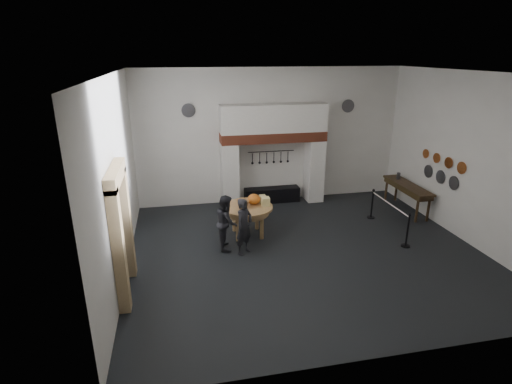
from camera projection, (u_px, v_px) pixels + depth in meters
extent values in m
cube|color=black|center=(305.00, 250.00, 10.52)|extent=(9.00, 8.00, 0.02)
cube|color=silver|center=(313.00, 73.00, 9.03)|extent=(9.00, 8.00, 0.02)
cube|color=silver|center=(271.00, 136.00, 13.47)|extent=(9.00, 0.02, 4.50)
cube|color=silver|center=(394.00, 239.00, 6.08)|extent=(9.00, 0.02, 4.50)
cube|color=silver|center=(117.00, 180.00, 8.92)|extent=(0.02, 8.00, 4.50)
cube|color=silver|center=(470.00, 159.00, 10.63)|extent=(0.02, 8.00, 4.50)
cube|color=silver|center=(230.00, 175.00, 13.26)|extent=(0.55, 0.70, 2.15)
cube|color=silver|center=(314.00, 170.00, 13.82)|extent=(0.55, 0.70, 2.15)
cube|color=#9E442B|center=(273.00, 137.00, 13.13)|extent=(3.50, 0.72, 0.32)
cube|color=silver|center=(274.00, 118.00, 12.93)|extent=(3.50, 0.70, 0.90)
cube|color=black|center=(272.00, 195.00, 13.88)|extent=(1.90, 0.45, 0.50)
cylinder|color=black|center=(271.00, 151.00, 13.56)|extent=(1.60, 0.02, 0.02)
cube|color=black|center=(119.00, 239.00, 8.34)|extent=(0.04, 1.10, 2.50)
cube|color=tan|center=(119.00, 252.00, 7.69)|extent=(0.22, 0.30, 2.60)
cube|color=tan|center=(126.00, 223.00, 8.98)|extent=(0.22, 0.30, 2.60)
cube|color=tan|center=(115.00, 175.00, 7.89)|extent=(0.22, 1.70, 0.30)
cube|color=gold|center=(126.00, 195.00, 9.89)|extent=(0.05, 0.34, 0.44)
cylinder|color=#A8844F|center=(248.00, 207.00, 11.15)|extent=(1.60, 1.60, 0.07)
ellipsoid|color=orange|center=(254.00, 199.00, 11.22)|extent=(0.36, 0.36, 0.31)
cube|color=#EFDD8F|center=(265.00, 202.00, 11.15)|extent=(0.22, 0.22, 0.24)
cube|color=#CEC17B|center=(262.00, 199.00, 11.43)|extent=(0.18, 0.18, 0.20)
cone|color=#9C6439|center=(243.00, 205.00, 10.94)|extent=(0.36, 0.36, 0.22)
ellipsoid|color=#A27439|center=(242.00, 200.00, 11.43)|extent=(0.31, 0.18, 0.13)
imported|color=black|center=(244.00, 226.00, 10.16)|extent=(0.65, 0.63, 1.49)
imported|color=black|center=(227.00, 222.00, 10.46)|extent=(0.60, 0.74, 1.47)
cube|color=#362813|center=(408.00, 185.00, 12.89)|extent=(0.55, 2.20, 0.06)
cylinder|color=#49494E|center=(398.00, 176.00, 13.40)|extent=(0.12, 0.12, 0.22)
cylinder|color=#C6662D|center=(462.00, 168.00, 10.91)|extent=(0.03, 0.34, 0.34)
cylinder|color=#C6662D|center=(449.00, 163.00, 11.41)|extent=(0.03, 0.32, 0.32)
cylinder|color=#C6662D|center=(437.00, 158.00, 11.92)|extent=(0.03, 0.30, 0.30)
cylinder|color=#C6662D|center=(426.00, 154.00, 12.43)|extent=(0.03, 0.28, 0.28)
cylinder|color=#4C4C51|center=(454.00, 183.00, 11.26)|extent=(0.03, 0.40, 0.40)
cylinder|color=#4C4C51|center=(440.00, 177.00, 11.81)|extent=(0.03, 0.40, 0.40)
cylinder|color=#4C4C51|center=(428.00, 171.00, 12.37)|extent=(0.03, 0.40, 0.40)
cylinder|color=#4C4C51|center=(188.00, 110.00, 12.61)|extent=(0.44, 0.03, 0.44)
cylinder|color=#4C4C51|center=(348.00, 106.00, 13.63)|extent=(0.44, 0.03, 0.44)
cylinder|color=black|center=(407.00, 231.00, 10.59)|extent=(0.05, 0.05, 0.90)
cylinder|color=black|center=(372.00, 204.00, 12.44)|extent=(0.05, 0.05, 0.90)
cylinder|color=silver|center=(390.00, 204.00, 11.38)|extent=(0.04, 2.00, 0.04)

